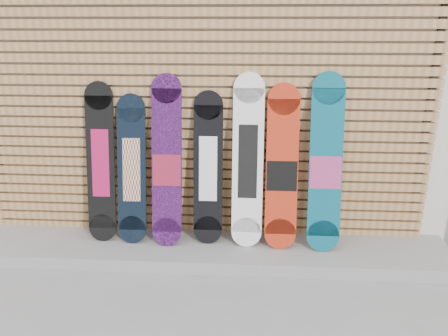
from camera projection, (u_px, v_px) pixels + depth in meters
The scene contains 11 objects.
ground at pixel (210, 299), 3.48m from camera, with size 80.00×80.00×0.00m, color gray.
building at pixel (267, 43), 6.18m from camera, with size 12.00×5.00×3.60m, color beige.
concrete_step at pixel (201, 249), 4.11m from camera, with size 4.60×0.70×0.12m, color gray.
slat_wall at pixel (202, 123), 4.02m from camera, with size 4.26×0.08×2.29m.
snowboard_0 at pixel (101, 163), 4.03m from camera, with size 0.26×0.28×1.47m.
snowboard_1 at pixel (132, 170), 4.02m from camera, with size 0.26×0.31×1.37m.
snowboard_2 at pixel (167, 163), 3.95m from camera, with size 0.27×0.34×1.55m.
snowboard_3 at pixel (208, 169), 3.99m from camera, with size 0.27×0.27×1.40m.
snowboard_4 at pixel (248, 162), 3.92m from camera, with size 0.28×0.30×1.57m.
snowboard_5 at pixel (282, 169), 3.91m from camera, with size 0.29×0.33×1.48m.
snowboard_6 at pixel (326, 165), 3.86m from camera, with size 0.29×0.35×1.58m.
Camera 1 is at (0.30, -2.94, 2.11)m, focal length 35.00 mm.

